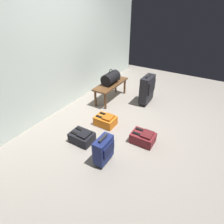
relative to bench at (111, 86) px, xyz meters
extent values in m
plane|color=gray|center=(-0.72, -0.86, -0.34)|extent=(6.60, 6.60, 0.00)
cube|color=silver|center=(-0.72, 0.74, 1.06)|extent=(6.00, 0.10, 2.80)
cube|color=brown|center=(0.00, 0.00, 0.04)|extent=(1.00, 0.36, 0.04)
cylinder|color=brown|center=(-0.44, -0.13, -0.16)|extent=(0.05, 0.05, 0.37)
cylinder|color=brown|center=(0.44, -0.13, -0.16)|extent=(0.05, 0.05, 0.37)
cylinder|color=brown|center=(-0.44, 0.13, -0.16)|extent=(0.05, 0.05, 0.37)
cylinder|color=brown|center=(0.44, 0.13, -0.16)|extent=(0.05, 0.05, 0.37)
cylinder|color=black|center=(-0.01, 0.00, 0.19)|extent=(0.44, 0.26, 0.26)
torus|color=black|center=(-0.01, 0.00, 0.33)|extent=(0.14, 0.02, 0.14)
cube|color=black|center=(0.29, 0.00, 0.07)|extent=(0.07, 0.14, 0.01)
cube|color=black|center=(0.29, 0.00, 0.07)|extent=(0.06, 0.13, 0.00)
cube|color=black|center=(0.26, -0.77, 0.00)|extent=(0.45, 0.18, 0.58)
cube|color=black|center=(0.26, -0.88, 0.07)|extent=(0.36, 0.02, 0.26)
cube|color=#262628|center=(0.26, -0.77, 0.31)|extent=(0.25, 0.03, 0.04)
cylinder|color=black|center=(0.11, -0.71, -0.32)|extent=(0.02, 0.05, 0.05)
cylinder|color=black|center=(0.42, -0.71, -0.32)|extent=(0.02, 0.05, 0.05)
cube|color=navy|center=(-1.72, -0.93, -0.11)|extent=(0.32, 0.16, 0.37)
cube|color=#11183E|center=(-1.72, -1.02, -0.06)|extent=(0.26, 0.02, 0.17)
cube|color=#262628|center=(-1.72, -0.93, 0.10)|extent=(0.18, 0.03, 0.04)
cylinder|color=black|center=(-1.83, -0.87, -0.32)|extent=(0.02, 0.05, 0.05)
cylinder|color=black|center=(-1.60, -0.87, -0.32)|extent=(0.02, 0.05, 0.05)
cube|color=maroon|center=(-1.02, -1.25, -0.26)|extent=(0.28, 0.38, 0.17)
cube|color=#55181C|center=(-1.02, -1.32, -0.15)|extent=(0.21, 0.17, 0.04)
cube|color=black|center=(-1.08, -1.18, -0.16)|extent=(0.04, 0.19, 0.02)
cube|color=black|center=(-0.96, -1.18, -0.16)|extent=(0.04, 0.19, 0.02)
cube|color=orange|center=(-0.93, -0.45, -0.26)|extent=(0.28, 0.38, 0.17)
cube|color=#AD5514|center=(-0.93, -0.52, -0.15)|extent=(0.21, 0.17, 0.04)
cube|color=black|center=(-0.99, -0.38, -0.16)|extent=(0.04, 0.19, 0.02)
cube|color=black|center=(-0.87, -0.38, -0.16)|extent=(0.04, 0.19, 0.02)
cube|color=black|center=(-1.54, -0.38, -0.26)|extent=(0.28, 0.38, 0.17)
cube|color=black|center=(-1.54, -0.44, -0.15)|extent=(0.21, 0.17, 0.04)
cube|color=black|center=(-1.60, -0.31, -0.16)|extent=(0.04, 0.19, 0.02)
cube|color=black|center=(-1.47, -0.31, -0.16)|extent=(0.04, 0.19, 0.02)
camera|label=1|loc=(-3.27, -2.01, 1.72)|focal=29.09mm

